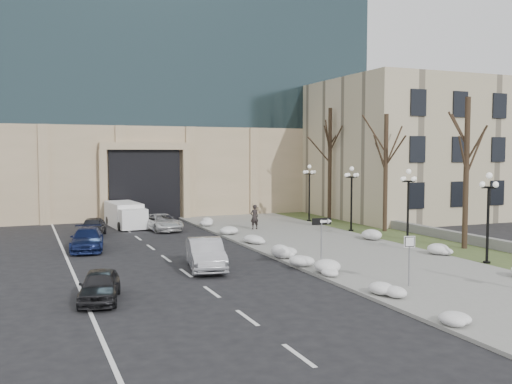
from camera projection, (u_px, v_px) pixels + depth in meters
ground at (435, 313)px, 20.52m from camera, size 160.00×160.00×0.00m
sidewalk at (327, 246)px, 34.76m from camera, size 9.00×40.00×0.12m
curb at (259, 251)px, 33.05m from camera, size 0.30×40.00×0.14m
grass_strip at (414, 240)px, 37.24m from camera, size 4.00×40.00×0.10m
stone_wall at (420, 230)px, 39.82m from camera, size 0.50×30.00×0.70m
office_tower at (139, 29)px, 58.66m from camera, size 40.00×24.70×36.00m
classical_building at (425, 150)px, 54.28m from camera, size 22.00×18.12×12.00m
car_a at (100, 286)px, 22.07m from camera, size 2.19×3.83×1.23m
car_b at (206, 254)px, 28.10m from camera, size 2.39×4.81×1.52m
car_c at (87, 239)px, 33.58m from camera, size 2.47×4.75×1.31m
car_d at (162, 222)px, 42.04m from camera, size 2.76×4.72×1.23m
car_e at (93, 227)px, 39.14m from camera, size 2.41×4.10×1.31m
pedestrian at (254, 217)px, 41.90m from camera, size 0.72×0.54×1.82m
box_truck at (125, 215)px, 44.16m from camera, size 2.46×5.99×1.86m
one_way_sign at (325, 228)px, 26.87m from camera, size 1.00×0.28×2.69m
keep_sign at (409, 250)px, 24.03m from camera, size 0.48×0.17×2.25m
snow_clump_a at (465, 321)px, 18.55m from camera, size 1.10×1.60×0.36m
snow_clump_b at (388, 291)px, 22.48m from camera, size 1.10×1.60×0.36m
snow_clump_c at (327, 270)px, 26.45m from camera, size 1.10×1.60×0.36m
snow_clump_d at (285, 254)px, 30.70m from camera, size 1.10×1.60×0.36m
snow_clump_e at (257, 241)px, 35.19m from camera, size 1.10×1.60×0.36m
snow_clump_f at (226, 232)px, 39.40m from camera, size 1.10×1.60×0.36m
snow_clump_g at (209, 223)px, 43.96m from camera, size 1.10×1.60×0.36m
snow_clump_i at (440, 251)px, 31.59m from camera, size 1.10×1.60×0.36m
snow_clump_j at (377, 237)px, 36.88m from camera, size 1.10×1.60×0.36m
snow_clump_k at (300, 263)px, 28.08m from camera, size 1.10×1.60×0.36m
lamppost_a at (488, 205)px, 29.00m from camera, size 1.18×1.18×4.76m
lamppost_b at (408, 196)px, 35.00m from camera, size 1.18×1.18×4.76m
lamppost_c at (352, 190)px, 40.99m from camera, size 1.18×1.18×4.76m
lamppost_d at (309, 185)px, 46.98m from camera, size 1.18×1.18×4.76m
tree_near at (467, 151)px, 33.34m from camera, size 3.20×3.20×9.00m
tree_mid at (386, 156)px, 40.73m from camera, size 3.20×3.20×8.50m
tree_far at (330, 148)px, 48.07m from camera, size 3.20×3.20×9.50m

